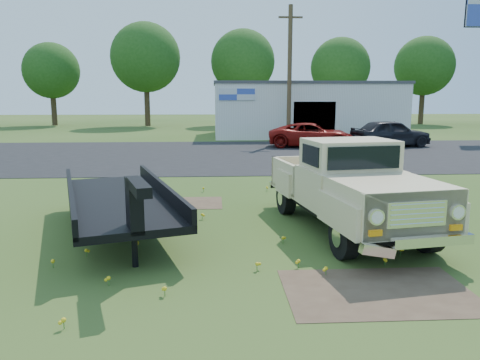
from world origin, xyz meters
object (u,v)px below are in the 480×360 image
dark_sedan (390,133)px  vintage_pickup_truck (348,185)px  flatbed_trailer (118,195)px  red_pickup (312,135)px

dark_sedan → vintage_pickup_truck: bearing=143.4°
flatbed_trailer → dark_sedan: (13.00, 17.50, -0.03)m
red_pickup → dark_sedan: size_ratio=1.07×
flatbed_trailer → red_pickup: size_ratio=1.21×
red_pickup → dark_sedan: (4.81, -0.11, 0.10)m
vintage_pickup_truck → flatbed_trailer: vintage_pickup_truck is taller
red_pickup → dark_sedan: bearing=-79.0°
red_pickup → flatbed_trailer: bearing=167.4°
vintage_pickup_truck → flatbed_trailer: size_ratio=0.93×
red_pickup → dark_sedan: 4.82m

